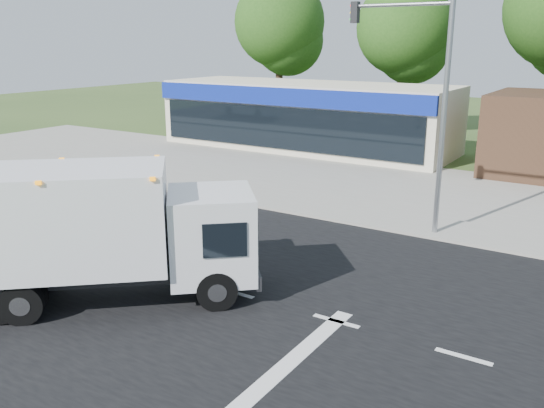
{
  "coord_description": "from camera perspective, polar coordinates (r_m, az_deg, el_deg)",
  "views": [
    {
      "loc": [
        8.4,
        -11.33,
        6.47
      ],
      "look_at": [
        -0.62,
        2.82,
        1.7
      ],
      "focal_mm": 38.0,
      "sensor_mm": 36.0,
      "label": 1
    }
  ],
  "objects": [
    {
      "name": "road_asphalt",
      "position": [
        15.51,
        -3.72,
        -8.79
      ],
      "size": [
        60.0,
        14.0,
        0.02
      ],
      "primitive_type": "cube",
      "color": "black",
      "rests_on": "ground"
    },
    {
      "name": "emergency_worker",
      "position": [
        19.36,
        -19.6,
        -1.63
      ],
      "size": [
        0.78,
        0.65,
        1.95
      ],
      "rotation": [
        0.0,
        0.0,
        0.36
      ],
      "color": "tan",
      "rests_on": "ground"
    },
    {
      "name": "background_trees",
      "position": [
        40.57,
        20.17,
        16.23
      ],
      "size": [
        36.77,
        7.39,
        12.1
      ],
      "color": "#332114",
      "rests_on": "ground"
    },
    {
      "name": "retail_strip_mall",
      "position": [
        36.05,
        3.43,
        8.73
      ],
      "size": [
        18.0,
        6.2,
        4.0
      ],
      "color": "beige",
      "rests_on": "ground"
    },
    {
      "name": "traffic_signal_pole",
      "position": [
        19.93,
        15.03,
        10.89
      ],
      "size": [
        3.51,
        0.25,
        8.0
      ],
      "color": "gray",
      "rests_on": "ground"
    },
    {
      "name": "sidewalk",
      "position": [
        22.2,
        8.85,
        -1.11
      ],
      "size": [
        60.0,
        2.4,
        0.12
      ],
      "primitive_type": "cube",
      "color": "gray",
      "rests_on": "ground"
    },
    {
      "name": "lane_markings",
      "position": [
        13.81,
        -2.46,
        -11.99
      ],
      "size": [
        55.2,
        7.0,
        0.01
      ],
      "color": "silver",
      "rests_on": "road_asphalt"
    },
    {
      "name": "parking_apron",
      "position": [
        27.45,
        13.77,
        1.79
      ],
      "size": [
        60.0,
        9.0,
        0.02
      ],
      "primitive_type": "cube",
      "color": "gray",
      "rests_on": "ground"
    },
    {
      "name": "ems_box_truck",
      "position": [
        15.04,
        -17.27,
        -2.05
      ],
      "size": [
        7.57,
        7.06,
        3.51
      ],
      "rotation": [
        0.0,
        0.0,
        0.72
      ],
      "color": "black",
      "rests_on": "ground"
    },
    {
      "name": "ground",
      "position": [
        15.51,
        -3.72,
        -8.81
      ],
      "size": [
        120.0,
        120.0,
        0.0
      ],
      "primitive_type": "plane",
      "color": "#385123",
      "rests_on": "ground"
    }
  ]
}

